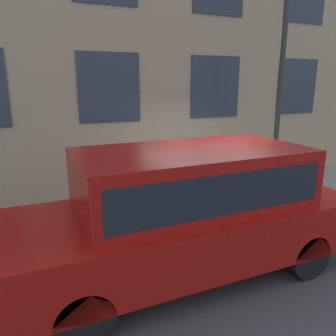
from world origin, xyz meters
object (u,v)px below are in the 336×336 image
Objects in this scene: fire_hydrant at (189,200)px; street_lamp at (286,21)px; parked_truck_red_near at (188,206)px; person at (147,174)px.

street_lamp is (0.44, -2.56, 3.61)m from fire_hydrant.
street_lamp is (2.06, -3.42, 3.03)m from parked_truck_red_near.
person is at bearing 55.29° from fire_hydrant.
person is 0.27× the size of parked_truck_red_near.
parked_truck_red_near is at bearing 130.90° from person.
person is 0.22× the size of street_lamp.
person is 2.11m from parked_truck_red_near.
street_lamp is at bearing -58.93° from parked_truck_red_near.
person is (0.49, 0.70, 0.51)m from fire_hydrant.
street_lamp is (-0.04, -3.26, 3.10)m from person.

